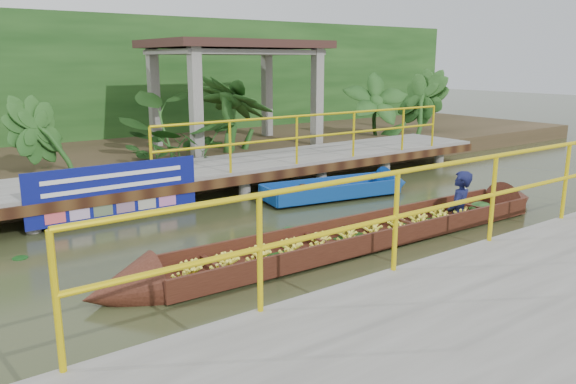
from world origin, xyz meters
TOP-DOWN VIEW (x-y plane):
  - ground at (0.00, 0.00)m, footprint 80.00×80.00m
  - land_strip at (0.00, 7.50)m, footprint 30.00×8.00m
  - far_dock at (0.02, 3.43)m, footprint 16.00×2.06m
  - pavilion at (3.00, 6.30)m, footprint 4.40×3.00m
  - foliage_backdrop at (0.00, 10.00)m, footprint 30.00×0.80m
  - vendor_boat at (1.31, -0.86)m, footprint 8.44×1.09m
  - moored_blue_boat at (3.13, 1.47)m, footprint 3.35×1.37m
  - blue_banner at (-1.70, 2.48)m, footprint 2.94×0.04m
  - tropical_plants at (2.25, 5.30)m, footprint 14.43×1.43m

SIDE VIEW (x-z plane):
  - ground at x=0.00m, z-range 0.00..0.00m
  - moored_blue_boat at x=3.13m, z-range -0.25..0.53m
  - land_strip at x=0.00m, z-range 0.00..0.45m
  - vendor_boat at x=1.31m, z-range -0.75..1.21m
  - far_dock at x=0.02m, z-range -0.35..1.30m
  - blue_banner at x=-1.70m, z-range 0.10..1.02m
  - tropical_plants at x=2.25m, z-range 0.45..2.23m
  - foliage_backdrop at x=0.00m, z-range 0.00..4.00m
  - pavilion at x=3.00m, z-range 1.32..4.32m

